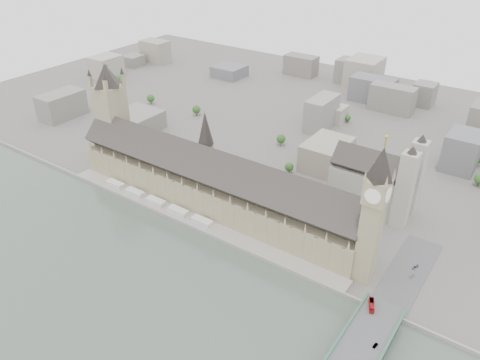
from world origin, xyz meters
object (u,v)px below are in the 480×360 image
Objects in this scene: palace_of_westminster at (212,183)px; elizabeth_tower at (374,208)px; car_silver at (375,345)px; red_bus_north at (372,305)px; victoria_tower at (111,111)px; car_approach at (415,267)px; westminster_abbey at (376,182)px.

palace_of_westminster is 142.94m from elizabeth_tower.
red_bus_north is at bearing 123.40° from car_silver.
victoria_tower reaches higher than car_approach.
westminster_abbey is 89.64m from car_approach.
car_silver is 0.72× the size of car_approach.
elizabeth_tower is at bearing 96.47° from red_bus_north.
victoria_tower is 1.47× the size of westminster_abbey.
red_bus_north is (17.83, -32.24, -46.15)m from elizabeth_tower.
red_bus_north is at bearing -87.04° from car_approach.
victoria_tower is at bearing 176.04° from elizabeth_tower.
elizabeth_tower is 81.52m from car_silver.
elizabeth_tower is at bearing -3.96° from victoria_tower.
westminster_abbey is 128.09m from red_bus_north.
victoria_tower reaches higher than red_bus_north.
palace_of_westminster is at bearing 165.17° from car_silver.
victoria_tower is at bearing -163.50° from westminster_abbey.
red_bus_north is (277.83, -50.24, -43.27)m from victoria_tower.
palace_of_westminster reaches higher than car_approach.
victoria_tower reaches higher than palace_of_westminster.
victoria_tower is 8.25× the size of red_bus_north.
victoria_tower is at bearing 173.09° from car_silver.
palace_of_westminster is at bearing -145.83° from westminster_abbey.
car_approach is (288.77, 0.30, -44.15)m from victoria_tower.
car_approach is at bearing 32.46° from elizabeth_tower.
car_approach is (28.77, 18.30, -47.03)m from elizabeth_tower.
elizabeth_tower is 1.58× the size of westminster_abbey.
red_bus_north is at bearing -61.06° from elizabeth_tower.
elizabeth_tower reaches higher than victoria_tower.
red_bus_north is (155.83, -43.94, -10.77)m from palace_of_westminster.
elizabeth_tower is 26.77× the size of car_silver.
victoria_tower is 18.05× the size of car_approach.
car_approach is (55.85, -68.70, -14.03)m from westminster_abbey.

